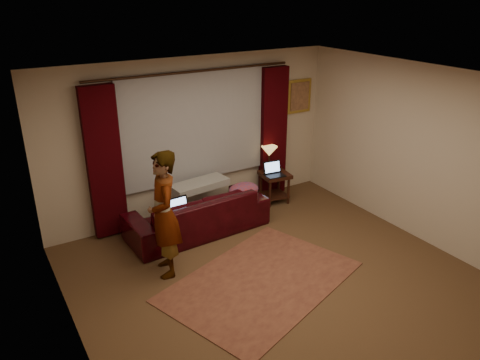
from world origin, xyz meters
The scene contains 20 objects.
floor centered at (0.00, 0.00, -0.01)m, with size 5.00×5.00×0.01m, color brown.
ceiling centered at (0.00, 0.00, 2.60)m, with size 5.00×5.00×0.02m, color silver.
wall_back centered at (0.00, 2.50, 1.30)m, with size 5.00×0.02×2.60m, color beige.
wall_front centered at (0.00, -2.50, 1.30)m, with size 5.00×0.02×2.60m, color beige.
wall_left centered at (-2.50, 0.00, 1.30)m, with size 0.02×5.00×2.60m, color beige.
wall_right centered at (2.50, 0.00, 1.30)m, with size 0.02×5.00×2.60m, color beige.
sheer_curtain centered at (0.00, 2.44, 1.50)m, with size 2.50×0.05×1.80m, color #9B9BA2.
drape_left centered at (-1.50, 2.39, 1.18)m, with size 0.50×0.14×2.30m, color black.
drape_right centered at (1.50, 2.39, 1.18)m, with size 0.50×0.14×2.30m, color black.
curtain_rod centered at (0.00, 2.39, 2.38)m, with size 0.04×0.04×3.40m, color #301E12.
picture_frame centered at (2.10, 2.47, 1.75)m, with size 0.50×0.04×0.60m, color #B59238.
sofa centered at (-0.32, 1.79, 0.44)m, with size 2.19×0.95×0.89m, color black.
throw_blanket centered at (-0.13, 2.06, 0.90)m, with size 0.93×0.37×0.11m, color gray.
clothing_pile centered at (0.48, 1.72, 0.55)m, with size 0.51×0.39×0.22m, color #7D3852.
laptop_sofa centered at (-0.65, 1.62, 0.56)m, with size 0.33×0.36×0.24m, color black, non-canonical shape.
area_rug centered at (-0.21, 0.15, 0.01)m, with size 2.49×1.66×0.01m, color brown.
end_table centered at (1.35, 2.09, 0.27)m, with size 0.47×0.47×0.55m, color black.
tiffany_lamp centered at (1.32, 2.24, 0.77)m, with size 0.28×0.28×0.45m, color olive, non-canonical shape.
laptop_table centered at (1.28, 1.98, 0.66)m, with size 0.32×0.35×0.23m, color black, non-canonical shape.
person centered at (-1.16, 1.00, 0.86)m, with size 0.50×0.50×1.72m, color gray.
Camera 1 is at (-3.09, -4.11, 3.59)m, focal length 35.00 mm.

